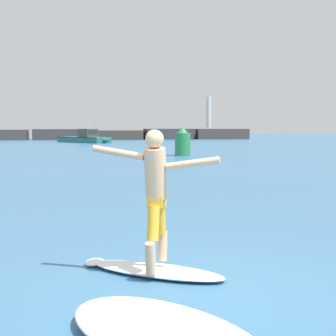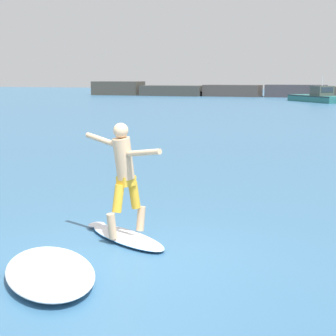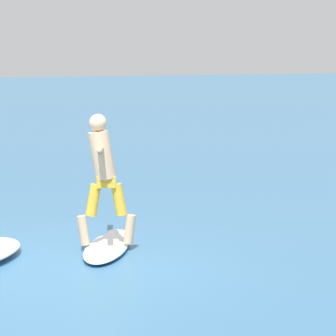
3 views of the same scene
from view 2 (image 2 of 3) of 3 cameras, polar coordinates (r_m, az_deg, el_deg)
name	(u,v)px [view 2 (image 2 of 3)]	position (r m, az deg, el deg)	size (l,w,h in m)	color
ground_plane	(130,256)	(8.45, -3.92, -8.90)	(200.00, 200.00, 0.00)	#36678D
rock_jetty_breakwater	(296,91)	(69.86, 12.84, 7.66)	(53.96, 4.55, 6.19)	#403D36
surfboard	(126,237)	(9.25, -4.32, -6.98)	(1.96, 1.53, 0.23)	white
surfer	(124,170)	(8.93, -4.48, -0.17)	(1.58, 0.87, 1.83)	tan
fishing_boat_near_jetty	(318,97)	(57.79, 15.04, 6.98)	(6.39, 7.34, 2.50)	#276865
wave_foam_at_tail	(50,272)	(7.64, -11.92, -10.27)	(2.22, 2.39, 0.21)	white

